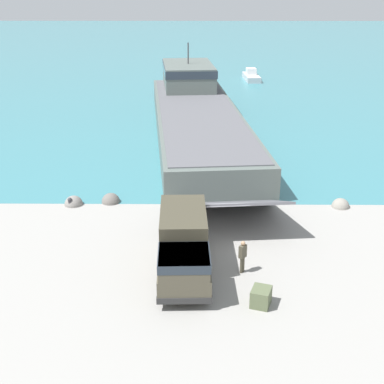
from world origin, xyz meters
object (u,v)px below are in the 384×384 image
Objects in this scene: soldier_on_ramp at (243,254)px; moored_boat_a at (251,76)px; landing_craft at (196,111)px; mooring_bollard at (70,202)px; military_truck at (183,245)px; cargo_crate at (261,297)px.

moored_boat_a is (6.01, 58.99, -0.49)m from soldier_on_ramp.
landing_craft reaches higher than moored_boat_a.
landing_craft is at bearing 67.56° from mooring_bollard.
cargo_crate is (3.76, -3.10, -1.13)m from military_truck.
mooring_bollard is (-17.09, -50.31, -0.21)m from moored_boat_a.
moored_boat_a reaches higher than mooring_bollard.
soldier_on_ramp is 14.10m from mooring_bollard.
military_truck is (-0.54, -29.28, -0.34)m from landing_craft.
military_truck is 10.72× the size of mooring_bollard.
military_truck reaches higher than moored_boat_a.
landing_craft reaches higher than mooring_bollard.
mooring_bollard is at bearing 67.58° from moored_boat_a.
military_truck is 3.15m from soldier_on_ramp.
landing_craft is at bearing 70.23° from moored_boat_a.
military_truck is 5.00m from cargo_crate.
cargo_crate is at bearing -89.73° from landing_craft.
moored_boat_a reaches higher than cargo_crate.
mooring_bollard is (-7.98, 8.66, -1.20)m from military_truck.
moored_boat_a is 62.30m from cargo_crate.
soldier_on_ramp is at bearing 101.96° from cargo_crate.
soldier_on_ramp is 59.30m from moored_boat_a.
mooring_bollard is at bearing -117.84° from landing_craft.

